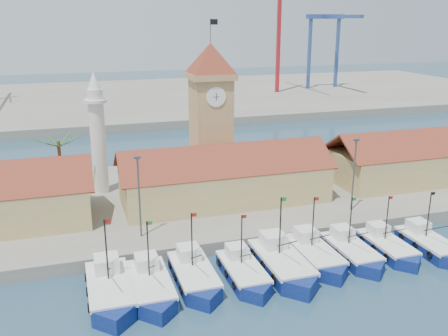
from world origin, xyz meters
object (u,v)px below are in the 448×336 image
object	(u,v)px
boat_4	(283,265)
minaret	(98,133)
clock_tower	(211,113)
boat_0	(110,292)

from	to	relation	value
boat_4	minaret	bearing A→B (deg)	121.21
boat_4	clock_tower	world-z (taller)	clock_tower
boat_4	clock_tower	size ratio (longest dim) A/B	0.47
boat_4	minaret	size ratio (longest dim) A/B	0.66
boat_0	boat_4	distance (m)	16.81
boat_4	clock_tower	xyz separation A→B (m)	(-0.56, 23.67, 11.12)
clock_tower	boat_4	bearing A→B (deg)	-88.65
minaret	clock_tower	bearing A→B (deg)	-7.61
boat_0	minaret	xyz separation A→B (m)	(1.25, 25.63, 8.91)
boat_4	minaret	distance (m)	31.31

